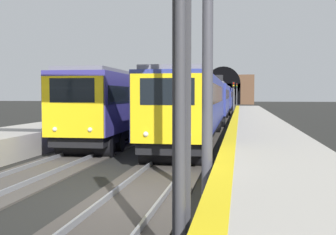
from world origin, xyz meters
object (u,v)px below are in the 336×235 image
object	(u,v)px
train_main_approaching	(219,99)
train_adjacent_platform	(176,99)
railway_signal_far	(237,93)
railway_signal_mid	(234,96)
railway_signal_near	(180,57)

from	to	relation	value
train_main_approaching	train_adjacent_platform	bearing A→B (deg)	-31.51
train_adjacent_platform	railway_signal_far	xyz separation A→B (m)	(52.31, -6.27, 0.99)
train_adjacent_platform	railway_signal_mid	distance (m)	9.98
train_main_approaching	railway_signal_mid	xyz separation A→B (m)	(0.36, -1.83, 0.37)
train_main_approaching	railway_signal_near	size ratio (longest dim) A/B	13.84
train_adjacent_platform	railway_signal_near	world-z (taller)	railway_signal_near
railway_signal_mid	train_adjacent_platform	bearing A→B (deg)	-38.99
train_main_approaching	railway_signal_far	bearing A→B (deg)	177.16
railway_signal_near	railway_signal_far	world-z (taller)	railway_signal_near
train_adjacent_platform	railway_signal_mid	size ratio (longest dim) A/B	13.16
train_main_approaching	railway_signal_mid	bearing A→B (deg)	100.56
train_adjacent_platform	railway_signal_far	distance (m)	52.69
train_main_approaching	railway_signal_near	world-z (taller)	railway_signal_near
train_main_approaching	railway_signal_mid	size ratio (longest dim) A/B	17.34
railway_signal_near	railway_signal_far	xyz separation A→B (m)	(91.93, -0.00, -0.06)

